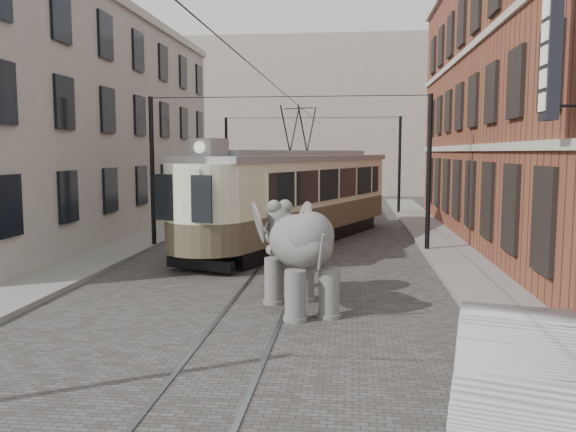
# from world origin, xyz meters

# --- Properties ---
(ground) EXTENTS (120.00, 120.00, 0.00)m
(ground) POSITION_xyz_m (0.00, 0.00, 0.00)
(ground) COLOR #494643
(tram_rails) EXTENTS (1.54, 80.00, 0.02)m
(tram_rails) POSITION_xyz_m (0.00, 0.00, 0.01)
(tram_rails) COLOR slate
(tram_rails) RESTS_ON ground
(sidewalk_right) EXTENTS (2.00, 60.00, 0.15)m
(sidewalk_right) POSITION_xyz_m (6.00, 0.00, 0.07)
(sidewalk_right) COLOR slate
(sidewalk_right) RESTS_ON ground
(sidewalk_left) EXTENTS (2.00, 60.00, 0.15)m
(sidewalk_left) POSITION_xyz_m (-6.50, 0.00, 0.07)
(sidewalk_left) COLOR slate
(sidewalk_left) RESTS_ON ground
(brick_building) EXTENTS (8.00, 26.00, 12.00)m
(brick_building) POSITION_xyz_m (11.00, 9.00, 6.00)
(brick_building) COLOR brown
(brick_building) RESTS_ON ground
(stucco_building) EXTENTS (7.00, 24.00, 10.00)m
(stucco_building) POSITION_xyz_m (-11.00, 10.00, 5.00)
(stucco_building) COLOR gray
(stucco_building) RESTS_ON ground
(distant_block) EXTENTS (28.00, 10.00, 14.00)m
(distant_block) POSITION_xyz_m (0.00, 40.00, 7.00)
(distant_block) COLOR gray
(distant_block) RESTS_ON ground
(catenary) EXTENTS (11.00, 30.20, 6.00)m
(catenary) POSITION_xyz_m (-0.20, 5.00, 3.00)
(catenary) COLOR black
(catenary) RESTS_ON ground
(tram) EXTENTS (7.99, 14.44, 5.70)m
(tram) POSITION_xyz_m (0.07, 7.84, 2.85)
(tram) COLOR beige
(tram) RESTS_ON ground
(elephant) EXTENTS (3.90, 4.85, 2.61)m
(elephant) POSITION_xyz_m (1.09, -2.78, 1.30)
(elephant) COLOR #615F5A
(elephant) RESTS_ON ground
(parked_car) EXTENTS (2.60, 4.86, 1.52)m
(parked_car) POSITION_xyz_m (4.63, -8.52, 0.76)
(parked_car) COLOR #A0A0A4
(parked_car) RESTS_ON ground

